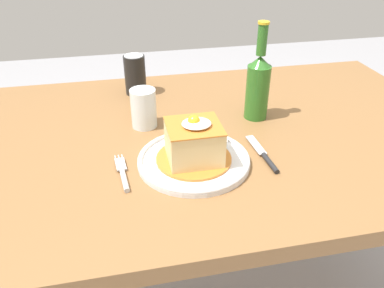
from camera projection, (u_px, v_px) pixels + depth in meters
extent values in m
cube|color=olive|center=(210.00, 138.00, 1.04)|extent=(1.39, 0.85, 0.04)
cylinder|color=olive|center=(21.00, 196.00, 1.41)|extent=(0.07, 0.07, 0.70)
cylinder|color=olive|center=(330.00, 158.00, 1.63)|extent=(0.07, 0.07, 0.70)
cylinder|color=white|center=(194.00, 161.00, 0.90)|extent=(0.26, 0.26, 0.01)
torus|color=white|center=(194.00, 159.00, 0.89)|extent=(0.26, 0.26, 0.01)
cylinder|color=orange|center=(194.00, 158.00, 0.89)|extent=(0.17, 0.17, 0.01)
cube|color=#E5C684|center=(194.00, 142.00, 0.87)|extent=(0.12, 0.11, 0.08)
cube|color=orange|center=(194.00, 126.00, 0.85)|extent=(0.12, 0.11, 0.00)
ellipsoid|color=white|center=(196.00, 123.00, 0.84)|extent=(0.07, 0.06, 0.01)
sphere|color=yellow|center=(194.00, 121.00, 0.84)|extent=(0.03, 0.03, 0.03)
cylinder|color=silver|center=(125.00, 180.00, 0.83)|extent=(0.02, 0.08, 0.01)
cube|color=silver|center=(121.00, 164.00, 0.89)|extent=(0.03, 0.05, 0.00)
cylinder|color=silver|center=(123.00, 158.00, 0.91)|extent=(0.01, 0.03, 0.00)
cylinder|color=silver|center=(119.00, 158.00, 0.91)|extent=(0.01, 0.03, 0.00)
cylinder|color=silver|center=(116.00, 159.00, 0.90)|extent=(0.01, 0.03, 0.00)
cylinder|color=#262628|center=(270.00, 163.00, 0.89)|extent=(0.02, 0.08, 0.01)
cube|color=silver|center=(256.00, 145.00, 0.96)|extent=(0.02, 0.09, 0.00)
cylinder|color=black|center=(135.00, 75.00, 1.21)|extent=(0.07, 0.07, 0.12)
cylinder|color=silver|center=(134.00, 56.00, 1.18)|extent=(0.06, 0.06, 0.00)
cylinder|color=#2D6B23|center=(257.00, 92.00, 1.06)|extent=(0.06, 0.06, 0.15)
cone|color=#2D6B23|center=(260.00, 62.00, 1.02)|extent=(0.06, 0.06, 0.03)
cylinder|color=#2D6B23|center=(262.00, 40.00, 0.99)|extent=(0.03, 0.03, 0.08)
cylinder|color=gold|center=(264.00, 23.00, 0.96)|extent=(0.03, 0.03, 0.01)
cylinder|color=gold|center=(144.00, 116.00, 1.04)|extent=(0.06, 0.06, 0.06)
cylinder|color=silver|center=(144.00, 108.00, 1.03)|extent=(0.07, 0.07, 0.10)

